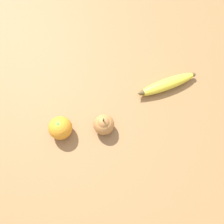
{
  "coord_description": "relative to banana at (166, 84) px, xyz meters",
  "views": [
    {
      "loc": [
        -0.45,
        0.14,
        0.8
      ],
      "look_at": [
        -0.15,
        0.09,
        0.03
      ],
      "focal_mm": 42.0,
      "sensor_mm": 36.0,
      "label": 1
    }
  ],
  "objects": [
    {
      "name": "ground_plane",
      "position": [
        0.08,
        0.11,
        -0.02
      ],
      "size": [
        3.0,
        3.0,
        0.0
      ],
      "primitive_type": "plane",
      "color": "olive"
    },
    {
      "name": "orange",
      "position": [
        -0.1,
        0.36,
        0.02
      ],
      "size": [
        0.07,
        0.07,
        0.07
      ],
      "color": "orange",
      "rests_on": "ground_plane"
    },
    {
      "name": "banana",
      "position": [
        0.0,
        0.0,
        0.0
      ],
      "size": [
        0.08,
        0.22,
        0.04
      ],
      "rotation": [
        0.0,
        0.0,
        1.78
      ],
      "color": "yellow",
      "rests_on": "ground_plane"
    },
    {
      "name": "pear",
      "position": [
        -0.11,
        0.23,
        0.02
      ],
      "size": [
        0.07,
        0.07,
        0.08
      ],
      "color": "#B2753D",
      "rests_on": "ground_plane"
    }
  ]
}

